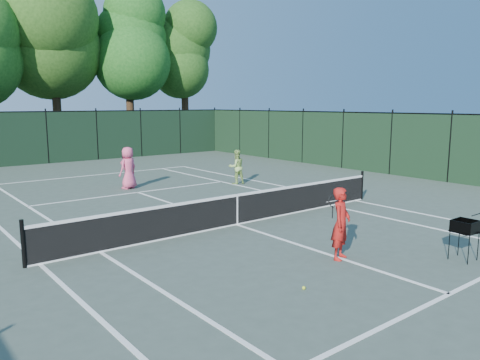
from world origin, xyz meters
TOP-DOWN VIEW (x-y plane):
  - ground at (0.00, 0.00)m, footprint 90.00×90.00m
  - sideline_doubles_left at (-5.49, 0.00)m, footprint 0.10×23.77m
  - sideline_doubles_right at (5.49, 0.00)m, footprint 0.10×23.77m
  - sideline_singles_left at (-4.12, 0.00)m, footprint 0.10×23.77m
  - sideline_singles_right at (4.12, 0.00)m, footprint 0.10×23.77m
  - baseline_far at (0.00, 11.88)m, footprint 10.97×0.10m
  - service_line_near at (0.00, -6.40)m, footprint 8.23×0.10m
  - service_line_far at (0.00, 6.40)m, footprint 8.23×0.10m
  - center_service_line at (0.00, 0.00)m, footprint 0.10×12.80m
  - tennis_net at (0.00, 0.00)m, footprint 11.69×0.09m
  - fence_far at (0.00, 18.00)m, footprint 24.00×0.05m
  - fence_right at (12.00, 0.00)m, footprint 0.05×36.00m
  - tree_3 at (2.00, 22.30)m, footprint 7.00×7.00m
  - tree_4 at (7.00, 21.60)m, footprint 6.20×6.20m
  - tree_5 at (12.00, 22.10)m, footprint 5.80×5.80m
  - coach at (-0.02, -3.82)m, footprint 0.79×0.84m
  - player_pink at (0.10, 7.40)m, footprint 0.99×0.82m
  - player_green at (4.31, 5.55)m, footprint 0.82×0.70m
  - ball_hopper at (2.08, -5.60)m, footprint 0.56×0.56m
  - loose_ball_midcourt at (-1.97, -4.57)m, footprint 0.07×0.07m

SIDE VIEW (x-z plane):
  - ground at x=0.00m, z-range 0.00..0.00m
  - sideline_doubles_left at x=-5.49m, z-range 0.00..0.01m
  - sideline_doubles_right at x=5.49m, z-range 0.00..0.01m
  - sideline_singles_left at x=-4.12m, z-range 0.00..0.01m
  - sideline_singles_right at x=4.12m, z-range 0.00..0.01m
  - baseline_far at x=0.00m, z-range 0.00..0.01m
  - service_line_near at x=0.00m, z-range 0.00..0.01m
  - service_line_far at x=0.00m, z-range 0.00..0.01m
  - center_service_line at x=0.00m, z-range 0.00..0.01m
  - loose_ball_midcourt at x=-1.97m, z-range 0.00..0.07m
  - tennis_net at x=0.00m, z-range -0.05..1.01m
  - player_green at x=4.31m, z-range 0.00..1.50m
  - ball_hopper at x=2.08m, z-range 0.31..1.23m
  - coach at x=-0.02m, z-range 0.00..1.64m
  - player_pink at x=0.10m, z-range 0.00..1.73m
  - fence_far at x=0.00m, z-range 0.00..3.00m
  - fence_right at x=12.00m, z-range 0.00..3.00m
  - tree_5 at x=12.00m, z-range 1.59..13.82m
  - tree_4 at x=7.00m, z-range 1.66..14.63m
  - tree_3 at x=2.00m, z-range 1.78..16.23m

